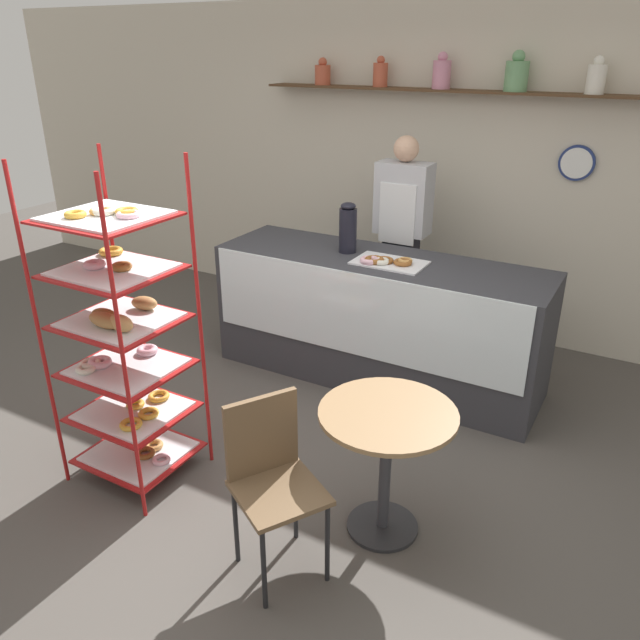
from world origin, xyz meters
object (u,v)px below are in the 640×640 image
at_px(pastry_rack, 123,340).
at_px(donut_tray_counter, 386,261).
at_px(person_worker, 401,238).
at_px(coffee_carafe, 348,228).
at_px(cafe_table, 387,442).
at_px(cafe_chair, 271,469).

height_order(pastry_rack, donut_tray_counter, pastry_rack).
xyz_separation_m(person_worker, coffee_carafe, (-0.20, -0.53, 0.18)).
xyz_separation_m(pastry_rack, person_worker, (0.65, 2.32, 0.08)).
relative_size(cafe_table, donut_tray_counter, 1.44).
bearing_deg(coffee_carafe, person_worker, 68.87).
bearing_deg(coffee_carafe, donut_tray_counter, -18.18).
xyz_separation_m(cafe_table, coffee_carafe, (-1.01, 1.52, 0.58)).
distance_m(person_worker, cafe_chair, 2.59).
relative_size(person_worker, coffee_carafe, 4.69).
height_order(pastry_rack, coffee_carafe, pastry_rack).
bearing_deg(coffee_carafe, cafe_chair, -72.25).
bearing_deg(pastry_rack, cafe_chair, -10.18).
bearing_deg(pastry_rack, coffee_carafe, 75.96).
bearing_deg(cafe_table, donut_tray_counter, 114.88).
bearing_deg(cafe_table, coffee_carafe, 123.62).
xyz_separation_m(pastry_rack, coffee_carafe, (0.45, 1.79, 0.25)).
height_order(cafe_table, cafe_chair, cafe_chair).
relative_size(cafe_table, cafe_chair, 0.82).
relative_size(cafe_table, coffee_carafe, 1.95).
bearing_deg(donut_tray_counter, coffee_carafe, 161.82).
bearing_deg(cafe_table, cafe_chair, -129.12).
height_order(person_worker, cafe_table, person_worker).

